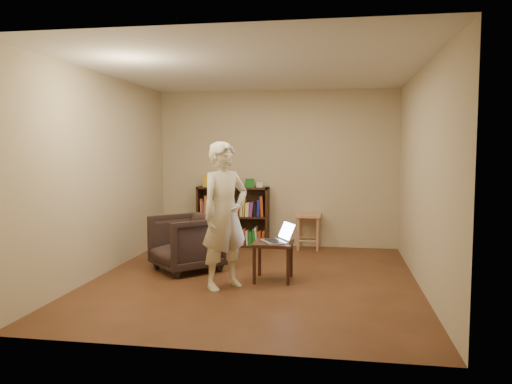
% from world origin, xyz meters
% --- Properties ---
extents(floor, '(4.50, 4.50, 0.00)m').
position_xyz_m(floor, '(0.00, 0.00, 0.00)').
color(floor, '#402814').
rests_on(floor, ground).
extents(ceiling, '(4.50, 4.50, 0.00)m').
position_xyz_m(ceiling, '(0.00, 0.00, 2.60)').
color(ceiling, silver).
rests_on(ceiling, wall_back).
extents(wall_back, '(4.00, 0.00, 4.00)m').
position_xyz_m(wall_back, '(0.00, 2.25, 1.30)').
color(wall_back, '#BBAC8D').
rests_on(wall_back, floor).
extents(wall_left, '(0.00, 4.50, 4.50)m').
position_xyz_m(wall_left, '(-2.00, 0.00, 1.30)').
color(wall_left, '#BBAC8D').
rests_on(wall_left, floor).
extents(wall_right, '(0.00, 4.50, 4.50)m').
position_xyz_m(wall_right, '(2.00, 0.00, 1.30)').
color(wall_right, '#BBAC8D').
rests_on(wall_right, floor).
extents(bookshelf, '(1.20, 0.30, 1.00)m').
position_xyz_m(bookshelf, '(-0.72, 2.09, 0.44)').
color(bookshelf, black).
rests_on(bookshelf, floor).
extents(box_yellow, '(0.25, 0.19, 0.20)m').
position_xyz_m(box_yellow, '(-1.08, 2.06, 1.10)').
color(box_yellow, gold).
rests_on(box_yellow, bookshelf).
extents(red_cloth, '(0.30, 0.23, 0.10)m').
position_xyz_m(red_cloth, '(-0.75, 2.07, 1.05)').
color(red_cloth, maroon).
rests_on(red_cloth, bookshelf).
extents(box_green, '(0.17, 0.17, 0.14)m').
position_xyz_m(box_green, '(-0.42, 2.06, 1.07)').
color(box_green, '#1B6822').
rests_on(box_green, bookshelf).
extents(box_white, '(0.12, 0.12, 0.08)m').
position_xyz_m(box_white, '(-0.27, 2.10, 1.04)').
color(box_white, silver).
rests_on(box_white, bookshelf).
extents(stool, '(0.40, 0.40, 0.57)m').
position_xyz_m(stool, '(0.55, 2.03, 0.46)').
color(stool, tan).
rests_on(stool, floor).
extents(armchair, '(1.15, 1.15, 0.75)m').
position_xyz_m(armchair, '(-0.98, 0.32, 0.38)').
color(armchair, '#2D211E').
rests_on(armchair, floor).
extents(side_table, '(0.47, 0.47, 0.48)m').
position_xyz_m(side_table, '(0.24, -0.00, 0.40)').
color(side_table, black).
rests_on(side_table, floor).
extents(laptop, '(0.49, 0.49, 0.25)m').
position_xyz_m(laptop, '(0.31, 0.00, 0.54)').
color(laptop, silver).
rests_on(laptop, side_table).
extents(person, '(0.72, 0.74, 1.72)m').
position_xyz_m(person, '(-0.28, -0.43, 0.86)').
color(person, beige).
rests_on(person, floor).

